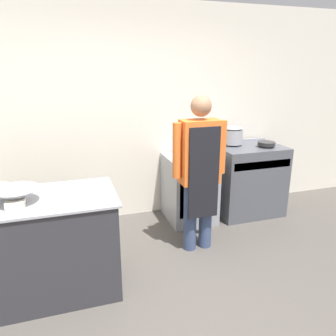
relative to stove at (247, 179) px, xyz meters
name	(u,v)px	position (x,y,z in m)	size (l,w,h in m)	color
ground_plane	(198,321)	(-1.43, -1.73, -0.47)	(14.00, 14.00, 0.00)	#4C4742
wall_back	(135,114)	(-1.43, 0.41, 0.88)	(8.00, 0.05, 2.70)	silver
prep_counter	(37,247)	(-2.62, -0.96, -0.02)	(1.37, 0.74, 0.89)	#2D2D33
stove	(247,179)	(0.00, 0.00, 0.00)	(0.87, 0.68, 0.95)	#4C4F56
fridge_unit	(189,188)	(-0.83, 0.03, -0.05)	(0.58, 0.66, 0.84)	#93999E
person_cook	(200,167)	(-1.01, -0.69, 0.47)	(0.58, 0.24, 1.66)	#38476B
mixing_bowl	(16,196)	(-2.71, -1.02, 0.48)	(0.36, 0.36, 0.12)	#9EA0A8
plastic_tub	(16,204)	(-2.71, -1.13, 0.45)	(0.14, 0.14, 0.06)	silver
stock_pot	(232,135)	(-0.20, 0.12, 0.60)	(0.27, 0.27, 0.23)	#9EA0A8
saute_pan	(266,144)	(0.17, -0.12, 0.51)	(0.22, 0.22, 0.05)	#262628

